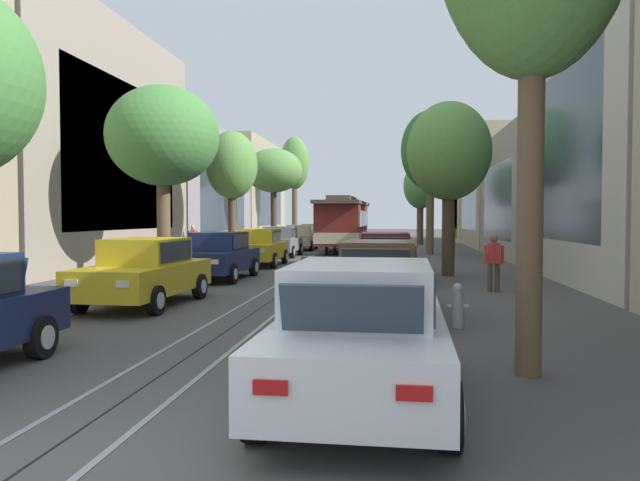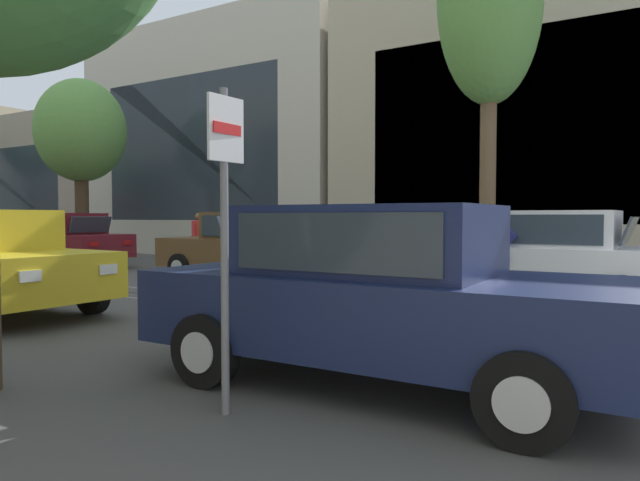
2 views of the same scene
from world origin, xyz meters
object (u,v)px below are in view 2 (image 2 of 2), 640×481
object	(u,v)px
parked_car_brown_second_right	(251,247)
street_tree_kerb_right_near	(490,0)
street_sign_post	(225,212)
motorcycle_with_rider	(488,257)
pedestrian_on_right_pavement	(198,235)
parked_car_navy_near_left	(383,294)
parked_car_white_near_right	(542,257)
street_tree_kerb_right_second	(81,132)
parked_car_maroon_mid_right	(62,240)
fire_hydrant	(335,261)

from	to	relation	value
parked_car_brown_second_right	street_tree_kerb_right_near	world-z (taller)	street_tree_kerb_right_near
parked_car_brown_second_right	street_sign_post	bearing A→B (deg)	-142.98
parked_car_brown_second_right	motorcycle_with_rider	bearing A→B (deg)	-98.19
parked_car_brown_second_right	motorcycle_with_rider	size ratio (longest dim) A/B	2.26
pedestrian_on_right_pavement	parked_car_navy_near_left	bearing A→B (deg)	-129.89
parked_car_navy_near_left	pedestrian_on_right_pavement	bearing A→B (deg)	50.11
street_sign_post	parked_car_white_near_right	bearing A→B (deg)	-7.93
parked_car_white_near_right	street_tree_kerb_right_second	size ratio (longest dim) A/B	0.71
parked_car_navy_near_left	parked_car_maroon_mid_right	xyz separation A→B (m)	(5.72, 12.99, 0.00)
street_tree_kerb_right_second	pedestrian_on_right_pavement	bearing A→B (deg)	-79.12
street_tree_kerb_right_near	parked_car_brown_second_right	bearing A→B (deg)	113.31
parked_car_brown_second_right	parked_car_navy_near_left	bearing A→B (deg)	-133.68
parked_car_brown_second_right	street_tree_kerb_right_second	size ratio (longest dim) A/B	0.72
parked_car_navy_near_left	street_tree_kerb_right_near	distance (m)	9.46
fire_hydrant	street_tree_kerb_right_near	bearing A→B (deg)	-80.62
street_tree_kerb_right_near	motorcycle_with_rider	world-z (taller)	street_tree_kerb_right_near
parked_car_navy_near_left	motorcycle_with_rider	world-z (taller)	parked_car_navy_near_left
street_tree_kerb_right_second	parked_car_maroon_mid_right	bearing A→B (deg)	-136.83
parked_car_maroon_mid_right	street_tree_kerb_right_second	size ratio (longest dim) A/B	0.71
parked_car_white_near_right	parked_car_maroon_mid_right	size ratio (longest dim) A/B	1.00
pedestrian_on_right_pavement	street_sign_post	distance (m)	14.13
motorcycle_with_rider	fire_hydrant	bearing A→B (deg)	61.57
motorcycle_with_rider	pedestrian_on_right_pavement	xyz separation A→B (m)	(3.87, 10.10, 0.07)
motorcycle_with_rider	parked_car_navy_near_left	bearing A→B (deg)	-175.31
parked_car_navy_near_left	street_tree_kerb_right_second	size ratio (longest dim) A/B	0.71
parked_car_maroon_mid_right	motorcycle_with_rider	bearing A→B (deg)	-93.70
parked_car_brown_second_right	street_tree_kerb_right_near	bearing A→B (deg)	-66.69
parked_car_white_near_right	parked_car_maroon_mid_right	world-z (taller)	same
street_tree_kerb_right_second	motorcycle_with_rider	size ratio (longest dim) A/B	3.16
parked_car_navy_near_left	parked_car_brown_second_right	distance (m)	8.27
parked_car_maroon_mid_right	pedestrian_on_right_pavement	bearing A→B (deg)	-39.19
parked_car_navy_near_left	parked_car_maroon_mid_right	world-z (taller)	same
street_tree_kerb_right_near	pedestrian_on_right_pavement	size ratio (longest dim) A/B	5.31
street_tree_kerb_right_near	street_tree_kerb_right_second	size ratio (longest dim) A/B	1.37
parked_car_navy_near_left	fire_hydrant	size ratio (longest dim) A/B	5.21
parked_car_white_near_right	pedestrian_on_right_pavement	bearing A→B (deg)	73.94
street_tree_kerb_right_second	street_sign_post	xyz separation A→B (m)	(-9.25, -14.37, -2.83)
parked_car_maroon_mid_right	fire_hydrant	distance (m)	8.48
parked_car_navy_near_left	fire_hydrant	world-z (taller)	parked_car_navy_near_left
parked_car_navy_near_left	pedestrian_on_right_pavement	xyz separation A→B (m)	(8.77, 10.50, 0.09)
street_sign_post	parked_car_brown_second_right	bearing A→B (deg)	37.02
parked_car_white_near_right	motorcycle_with_rider	size ratio (longest dim) A/B	2.26
fire_hydrant	street_tree_kerb_right_second	bearing A→B (deg)	86.15
motorcycle_with_rider	fire_hydrant	distance (m)	4.84
motorcycle_with_rider	street_sign_post	bearing A→B (deg)	177.64
parked_car_brown_second_right	motorcycle_with_rider	distance (m)	5.64
parked_car_white_near_right	street_tree_kerb_right_near	distance (m)	5.87
parked_car_brown_second_right	street_sign_post	distance (m)	8.87
parked_car_brown_second_right	street_tree_kerb_right_near	distance (m)	7.41
motorcycle_with_rider	fire_hydrant	world-z (taller)	motorcycle_with_rider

